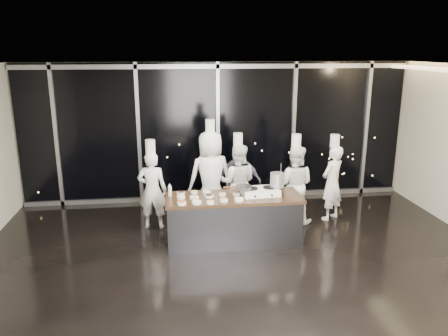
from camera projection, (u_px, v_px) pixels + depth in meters
The scene contains 15 objects.
ground at pixel (241, 265), 7.26m from camera, with size 9.00×9.00×0.00m, color black.
room_shell at pixel (254, 132), 6.69m from camera, with size 9.02×7.02×3.21m.
window_wall at pixel (218, 133), 10.12m from camera, with size 8.90×0.11×3.20m.
demo_counter at pixel (233, 219), 8.00m from camera, with size 2.46×0.86×0.90m.
stove at pixel (260, 191), 7.95m from camera, with size 0.69×0.46×0.14m.
frying_pan at pixel (243, 187), 7.86m from camera, with size 0.53×0.32×0.05m.
stock_pot at pixel (277, 180), 7.95m from camera, with size 0.26×0.26×0.26m, color #B3B3B6.
prep_bowls at pixel (205, 197), 7.75m from camera, with size 1.17×0.72×0.05m.
squeeze_bottle at pixel (170, 190), 7.86m from camera, with size 0.07×0.07×0.24m.
chef_far_left at pixel (152, 189), 8.58m from camera, with size 0.62×0.46×1.80m.
chef_left at pixel (211, 176), 8.92m from camera, with size 1.05×0.82×2.13m.
chef_center at pixel (238, 182), 9.04m from camera, with size 0.91×0.79×1.84m.
guest at pixel (240, 181), 9.25m from camera, with size 0.98×0.69×1.55m.
chef_right at pixel (294, 184), 8.90m from camera, with size 0.97×0.88×1.84m.
chef_side at pixel (332, 182), 9.03m from camera, with size 0.69×0.64×1.81m.
Camera 1 is at (-1.12, -6.49, 3.47)m, focal length 35.00 mm.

